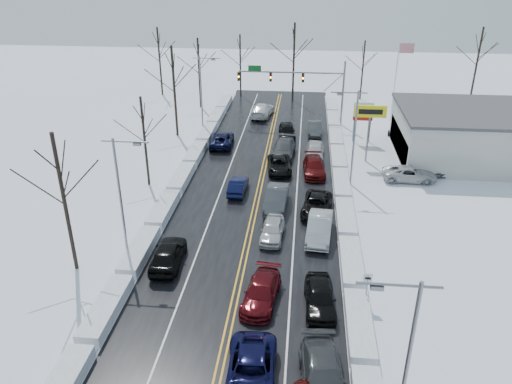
# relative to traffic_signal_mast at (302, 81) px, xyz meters

# --- Properties ---
(ground) EXTENTS (160.00, 160.00, 0.00)m
(ground) POSITION_rel_traffic_signal_mast_xyz_m (-3.45, -27.99, -5.48)
(ground) COLOR white
(ground) RESTS_ON ground
(road_surface) EXTENTS (14.00, 84.00, 0.01)m
(road_surface) POSITION_rel_traffic_signal_mast_xyz_m (-3.45, -25.99, -5.47)
(road_surface) COLOR black
(road_surface) RESTS_ON ground
(snow_bank_left) EXTENTS (1.46, 72.00, 0.80)m
(snow_bank_left) POSITION_rel_traffic_signal_mast_xyz_m (-11.05, -25.99, -5.48)
(snow_bank_left) COLOR silver
(snow_bank_left) RESTS_ON ground
(snow_bank_right) EXTENTS (1.46, 72.00, 0.80)m
(snow_bank_right) POSITION_rel_traffic_signal_mast_xyz_m (4.15, -25.99, -5.48)
(snow_bank_right) COLOR silver
(snow_bank_right) RESTS_ON ground
(traffic_signal_mast) EXTENTS (13.28, 0.39, 8.00)m
(traffic_signal_mast) POSITION_rel_traffic_signal_mast_xyz_m (0.00, 0.00, 0.00)
(traffic_signal_mast) COLOR slate
(traffic_signal_mast) RESTS_ON ground
(tires_plus_sign) EXTENTS (3.20, 0.34, 6.00)m
(tires_plus_sign) POSITION_rel_traffic_signal_mast_xyz_m (7.05, -12.00, -0.49)
(tires_plus_sign) COLOR slate
(tires_plus_sign) RESTS_ON ground
(used_vehicles_sign) EXTENTS (2.20, 0.22, 4.65)m
(used_vehicles_sign) POSITION_rel_traffic_signal_mast_xyz_m (7.05, -5.99, -2.16)
(used_vehicles_sign) COLOR slate
(used_vehicles_sign) RESTS_ON ground
(speed_limit_sign) EXTENTS (0.55, 0.09, 2.35)m
(speed_limit_sign) POSITION_rel_traffic_signal_mast_xyz_m (4.75, -35.99, -3.84)
(speed_limit_sign) COLOR slate
(speed_limit_sign) RESTS_ON ground
(flagpole) EXTENTS (1.87, 1.20, 10.00)m
(flagpole) POSITION_rel_traffic_signal_mast_xyz_m (11.72, 2.01, 0.45)
(flagpole) COLOR silver
(flagpole) RESTS_ON ground
(dealership_building) EXTENTS (20.40, 12.40, 5.30)m
(dealership_building) POSITION_rel_traffic_signal_mast_xyz_m (20.53, -9.99, -2.82)
(dealership_building) COLOR beige
(dealership_building) RESTS_ON ground
(streetlight_se) EXTENTS (3.20, 0.25, 9.00)m
(streetlight_se) POSITION_rel_traffic_signal_mast_xyz_m (4.85, -45.99, -0.17)
(streetlight_se) COLOR slate
(streetlight_se) RESTS_ON ground
(streetlight_ne) EXTENTS (3.20, 0.25, 9.00)m
(streetlight_ne) POSITION_rel_traffic_signal_mast_xyz_m (4.85, -17.99, -0.17)
(streetlight_ne) COLOR slate
(streetlight_ne) RESTS_ON ground
(streetlight_sw) EXTENTS (3.20, 0.25, 9.00)m
(streetlight_sw) POSITION_rel_traffic_signal_mast_xyz_m (-11.74, -31.99, -0.17)
(streetlight_sw) COLOR slate
(streetlight_sw) RESTS_ON ground
(streetlight_nw) EXTENTS (3.20, 0.25, 9.00)m
(streetlight_nw) POSITION_rel_traffic_signal_mast_xyz_m (-11.74, -3.99, -0.17)
(streetlight_nw) COLOR slate
(streetlight_nw) RESTS_ON ground
(tree_left_b) EXTENTS (4.00, 4.00, 10.00)m
(tree_left_b) POSITION_rel_traffic_signal_mast_xyz_m (-14.95, -33.99, 1.51)
(tree_left_b) COLOR #2D231C
(tree_left_b) RESTS_ON ground
(tree_left_c) EXTENTS (3.40, 3.40, 8.50)m
(tree_left_c) POSITION_rel_traffic_signal_mast_xyz_m (-13.95, -19.99, 0.46)
(tree_left_c) COLOR #2D231C
(tree_left_c) RESTS_ON ground
(tree_left_d) EXTENTS (4.20, 4.20, 10.50)m
(tree_left_d) POSITION_rel_traffic_signal_mast_xyz_m (-14.65, -5.99, 1.86)
(tree_left_d) COLOR #2D231C
(tree_left_d) RESTS_ON ground
(tree_left_e) EXTENTS (3.80, 3.80, 9.50)m
(tree_left_e) POSITION_rel_traffic_signal_mast_xyz_m (-14.25, 6.01, 1.16)
(tree_left_e) COLOR #2D231C
(tree_left_e) RESTS_ON ground
(tree_far_a) EXTENTS (4.00, 4.00, 10.00)m
(tree_far_a) POSITION_rel_traffic_signal_mast_xyz_m (-21.45, 12.01, 1.51)
(tree_far_a) COLOR #2D231C
(tree_far_a) RESTS_ON ground
(tree_far_b) EXTENTS (3.60, 3.60, 9.00)m
(tree_far_b) POSITION_rel_traffic_signal_mast_xyz_m (-9.45, 13.01, 0.81)
(tree_far_b) COLOR #2D231C
(tree_far_b) RESTS_ON ground
(tree_far_c) EXTENTS (4.40, 4.40, 11.00)m
(tree_far_c) POSITION_rel_traffic_signal_mast_xyz_m (-1.45, 11.01, 2.21)
(tree_far_c) COLOR #2D231C
(tree_far_c) RESTS_ON ground
(tree_far_d) EXTENTS (3.40, 3.40, 8.50)m
(tree_far_d) POSITION_rel_traffic_signal_mast_xyz_m (8.55, 12.51, 0.46)
(tree_far_d) COLOR #2D231C
(tree_far_d) RESTS_ON ground
(tree_far_e) EXTENTS (4.20, 4.20, 10.50)m
(tree_far_e) POSITION_rel_traffic_signal_mast_xyz_m (24.55, 13.01, 1.86)
(tree_far_e) COLOR #2D231C
(tree_far_e) RESTS_ON ground
(queued_car_2) EXTENTS (2.77, 5.64, 1.54)m
(queued_car_2) POSITION_rel_traffic_signal_mast_xyz_m (-1.67, -43.02, -5.48)
(queued_car_2) COLOR black
(queued_car_2) RESTS_ON ground
(queued_car_3) EXTENTS (2.58, 5.11, 1.42)m
(queued_car_3) POSITION_rel_traffic_signal_mast_xyz_m (-1.76, -36.37, -5.48)
(queued_car_3) COLOR #4C0A0F
(queued_car_3) RESTS_ON ground
(queued_car_4) EXTENTS (1.90, 4.24, 1.42)m
(queued_car_4) POSITION_rel_traffic_signal_mast_xyz_m (-1.62, -28.52, -5.48)
(queued_car_4) COLOR silver
(queued_car_4) RESTS_ON ground
(queued_car_5) EXTENTS (2.02, 5.21, 1.69)m
(queued_car_5) POSITION_rel_traffic_signal_mast_xyz_m (-1.64, -23.40, -5.48)
(queued_car_5) COLOR #3E4043
(queued_car_5) RESTS_ON ground
(queued_car_6) EXTENTS (2.83, 5.16, 1.37)m
(queued_car_6) POSITION_rel_traffic_signal_mast_xyz_m (-1.85, -15.54, -5.48)
(queued_car_6) COLOR black
(queued_car_6) RESTS_ON ground
(queued_car_7) EXTENTS (2.73, 5.81, 1.64)m
(queued_car_7) POSITION_rel_traffic_signal_mast_xyz_m (-1.65, -11.47, -5.48)
(queued_car_7) COLOR #444649
(queued_car_7) RESTS_ON ground
(queued_car_8) EXTENTS (2.34, 4.87, 1.60)m
(queued_car_8) POSITION_rel_traffic_signal_mast_xyz_m (-1.54, -5.42, -5.48)
(queued_car_8) COLOR black
(queued_car_8) RESTS_ON ground
(queued_car_12) EXTENTS (2.10, 4.72, 1.58)m
(queued_car_12) POSITION_rel_traffic_signal_mast_xyz_m (1.90, -36.57, -5.48)
(queued_car_12) COLOR black
(queued_car_12) RESTS_ON ground
(queued_car_13) EXTENTS (2.23, 5.27, 1.69)m
(queued_car_13) POSITION_rel_traffic_signal_mast_xyz_m (1.98, -28.12, -5.48)
(queued_car_13) COLOR #ABAEB4
(queued_car_13) RESTS_ON ground
(queued_car_14) EXTENTS (2.90, 5.29, 1.40)m
(queued_car_14) POSITION_rel_traffic_signal_mast_xyz_m (1.81, -23.98, -5.48)
(queued_car_14) COLOR black
(queued_car_14) RESTS_ON ground
(queued_car_15) EXTENTS (2.40, 5.24, 1.49)m
(queued_car_15) POSITION_rel_traffic_signal_mast_xyz_m (1.62, -15.86, -5.48)
(queued_car_15) COLOR #48090A
(queued_car_15) RESTS_ON ground
(queued_car_16) EXTENTS (2.08, 4.82, 1.62)m
(queued_car_16) POSITION_rel_traffic_signal_mast_xyz_m (1.70, -11.64, -5.48)
(queued_car_16) COLOR silver
(queued_car_16) RESTS_ON ground
(queued_car_17) EXTENTS (1.66, 4.55, 1.49)m
(queued_car_17) POSITION_rel_traffic_signal_mast_xyz_m (1.74, -3.91, -5.48)
(queued_car_17) COLOR #414447
(queued_car_17) RESTS_ON ground
(oncoming_car_0) EXTENTS (1.56, 4.10, 1.34)m
(oncoming_car_0) POSITION_rel_traffic_signal_mast_xyz_m (-5.32, -20.82, -5.48)
(oncoming_car_0) COLOR black
(oncoming_car_0) RESTS_ON ground
(oncoming_car_1) EXTENTS (2.66, 5.36, 1.46)m
(oncoming_car_1) POSITION_rel_traffic_signal_mast_xyz_m (-8.76, -8.92, -5.48)
(oncoming_car_1) COLOR black
(oncoming_car_1) RESTS_ON ground
(oncoming_car_2) EXTENTS (3.12, 6.10, 1.69)m
(oncoming_car_2) POSITION_rel_traffic_signal_mast_xyz_m (-5.21, 2.70, -5.48)
(oncoming_car_2) COLOR white
(oncoming_car_2) RESTS_ON ground
(oncoming_car_3) EXTENTS (2.13, 4.98, 1.68)m
(oncoming_car_3) POSITION_rel_traffic_signal_mast_xyz_m (-8.67, -32.85, -5.48)
(oncoming_car_3) COLOR black
(oncoming_car_3) RESTS_ON ground
(parked_car_0) EXTENTS (5.12, 2.41, 1.42)m
(parked_car_0) POSITION_rel_traffic_signal_mast_xyz_m (10.75, -16.61, -5.48)
(parked_car_0) COLOR silver
(parked_car_0) RESTS_ON ground
(parked_car_1) EXTENTS (2.72, 5.68, 1.60)m
(parked_car_1) POSITION_rel_traffic_signal_mast_xyz_m (13.68, -13.40, -5.48)
(parked_car_1) COLOR #444749
(parked_car_1) RESTS_ON ground
(parked_car_2) EXTENTS (2.19, 4.32, 1.41)m
(parked_car_2) POSITION_rel_traffic_signal_mast_xyz_m (11.44, -5.24, -5.48)
(parked_car_2) COLOR black
(parked_car_2) RESTS_ON ground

